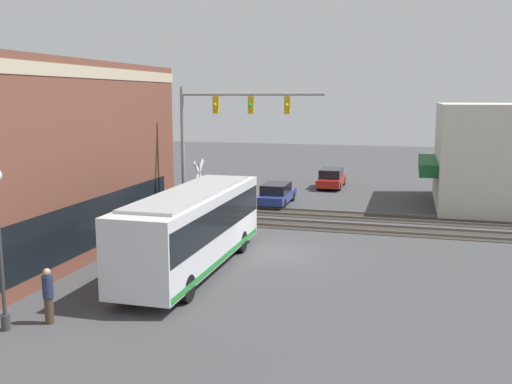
{
  "coord_description": "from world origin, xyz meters",
  "views": [
    {
      "loc": [
        -24.95,
        -5.73,
        7.2
      ],
      "look_at": [
        2.7,
        1.76,
        2.36
      ],
      "focal_mm": 40.0,
      "sensor_mm": 36.0,
      "label": 1
    }
  ],
  "objects_px": {
    "city_bus": "(193,227)",
    "crossing_signal": "(199,187)",
    "pedestrian_at_crossing": "(209,211)",
    "parked_car_red": "(331,179)",
    "parked_car_blue": "(277,194)",
    "pedestrian_by_lamp": "(48,295)"
  },
  "relations": [
    {
      "from": "city_bus",
      "to": "crossing_signal",
      "type": "bearing_deg",
      "value": 18.81
    },
    {
      "from": "crossing_signal",
      "to": "pedestrian_at_crossing",
      "type": "xyz_separation_m",
      "value": [
        0.77,
        -0.24,
        -1.47
      ]
    },
    {
      "from": "parked_car_red",
      "to": "parked_car_blue",
      "type": "bearing_deg",
      "value": 162.08
    },
    {
      "from": "pedestrian_by_lamp",
      "to": "parked_car_red",
      "type": "bearing_deg",
      "value": -9.5
    },
    {
      "from": "city_bus",
      "to": "pedestrian_by_lamp",
      "type": "xyz_separation_m",
      "value": [
        -6.52,
        2.39,
        -0.93
      ]
    },
    {
      "from": "crossing_signal",
      "to": "pedestrian_at_crossing",
      "type": "bearing_deg",
      "value": -17.24
    },
    {
      "from": "parked_car_blue",
      "to": "crossing_signal",
      "type": "bearing_deg",
      "value": 163.3
    },
    {
      "from": "city_bus",
      "to": "pedestrian_by_lamp",
      "type": "height_order",
      "value": "city_bus"
    },
    {
      "from": "pedestrian_at_crossing",
      "to": "crossing_signal",
      "type": "bearing_deg",
      "value": 162.76
    },
    {
      "from": "parked_car_blue",
      "to": "pedestrian_at_crossing",
      "type": "distance_m",
      "value": 7.65
    },
    {
      "from": "crossing_signal",
      "to": "pedestrian_at_crossing",
      "type": "distance_m",
      "value": 1.68
    },
    {
      "from": "parked_car_blue",
      "to": "parked_car_red",
      "type": "xyz_separation_m",
      "value": [
        8.04,
        -2.6,
        0.04
      ]
    },
    {
      "from": "city_bus",
      "to": "pedestrian_at_crossing",
      "type": "relative_size",
      "value": 6.61
    },
    {
      "from": "city_bus",
      "to": "parked_car_blue",
      "type": "bearing_deg",
      "value": -0.0
    },
    {
      "from": "parked_car_blue",
      "to": "pedestrian_at_crossing",
      "type": "height_order",
      "value": "pedestrian_at_crossing"
    },
    {
      "from": "city_bus",
      "to": "parked_car_red",
      "type": "distance_m",
      "value": 23.45
    },
    {
      "from": "pedestrian_at_crossing",
      "to": "city_bus",
      "type": "bearing_deg",
      "value": -164.5
    },
    {
      "from": "city_bus",
      "to": "pedestrian_at_crossing",
      "type": "height_order",
      "value": "city_bus"
    },
    {
      "from": "crossing_signal",
      "to": "parked_car_red",
      "type": "bearing_deg",
      "value": -17.31
    },
    {
      "from": "city_bus",
      "to": "parked_car_blue",
      "type": "height_order",
      "value": "city_bus"
    },
    {
      "from": "crossing_signal",
      "to": "city_bus",
      "type": "bearing_deg",
      "value": -161.19
    },
    {
      "from": "city_bus",
      "to": "parked_car_blue",
      "type": "distance_m",
      "value": 15.28
    }
  ]
}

